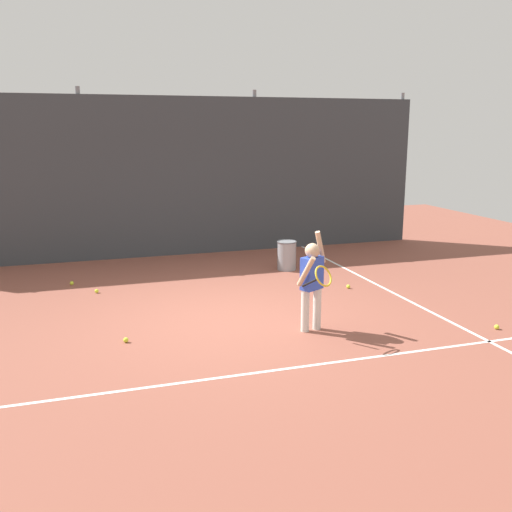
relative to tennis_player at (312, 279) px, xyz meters
name	(u,v)px	position (x,y,z in m)	size (l,w,h in m)	color
ground_plane	(230,318)	(-0.92, 0.83, -0.73)	(20.00, 20.00, 0.00)	brown
court_line_baseline	(274,370)	(-0.92, -1.08, -0.72)	(9.00, 0.05, 0.00)	white
court_line_sideline	(376,284)	(2.02, 1.83, -0.72)	(0.05, 9.00, 0.00)	white
back_fence_windscreen	(173,177)	(-0.92, 5.30, 0.94)	(11.19, 0.08, 3.33)	#383D42
fence_post_1	(83,176)	(-2.73, 5.36, 1.01)	(0.09, 0.09, 3.48)	slate
fence_post_2	(254,172)	(0.90, 5.36, 1.01)	(0.09, 0.09, 3.48)	slate
fence_post_3	(399,168)	(4.53, 5.36, 1.01)	(0.09, 0.09, 3.48)	slate
tennis_player	(312,279)	(0.00, 0.00, 0.00)	(0.51, 0.80, 1.35)	silver
ball_hopper	(287,255)	(0.90, 3.31, -0.44)	(0.38, 0.38, 0.56)	gray
tennis_ball_0	(97,291)	(-2.69, 2.77, -0.69)	(0.07, 0.07, 0.07)	#CCE033
tennis_ball_1	(348,287)	(1.43, 1.73, -0.69)	(0.07, 0.07, 0.07)	#CCE033
tennis_ball_2	(497,327)	(2.43, -0.73, -0.69)	(0.07, 0.07, 0.07)	#CCE033
tennis_ball_3	(72,283)	(-3.08, 3.42, -0.69)	(0.07, 0.07, 0.07)	#CCE033
tennis_ball_5	(126,340)	(-2.44, 0.32, -0.69)	(0.07, 0.07, 0.07)	#CCE033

